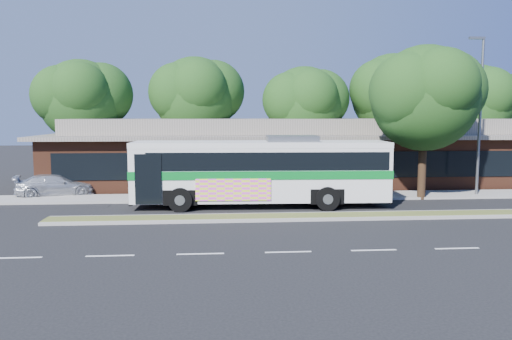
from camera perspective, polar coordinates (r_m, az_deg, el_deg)
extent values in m
plane|color=black|center=(22.70, 9.45, -5.70)|extent=(120.00, 120.00, 0.00)
cube|color=#444D20|center=(23.25, 9.10, -5.22)|extent=(26.00, 1.10, 0.15)
cube|color=gray|center=(28.84, 6.40, -2.99)|extent=(44.00, 2.60, 0.12)
cube|color=black|center=(34.29, -26.00, -2.21)|extent=(14.00, 12.00, 0.01)
cube|color=#4F2718|center=(35.10, 4.40, 1.20)|extent=(32.00, 10.00, 3.20)
cube|color=#696258|center=(35.00, 4.43, 4.01)|extent=(33.20, 11.20, 0.24)
cube|color=#696258|center=(34.98, 4.43, 5.04)|extent=(30.00, 8.00, 1.00)
cube|color=black|center=(30.16, 5.88, 0.56)|extent=(30.00, 0.06, 1.60)
cylinder|color=slate|center=(31.37, 24.22, 5.39)|extent=(0.16, 0.16, 9.00)
cube|color=slate|center=(31.48, 23.93, 13.63)|extent=(0.90, 0.18, 0.14)
cylinder|color=black|center=(37.88, -19.14, 1.84)|extent=(0.44, 0.44, 3.99)
sphere|color=#203F15|center=(37.80, -19.35, 7.50)|extent=(5.80, 5.80, 5.80)
sphere|color=#203F15|center=(37.93, -17.28, 8.26)|extent=(4.52, 4.52, 4.52)
cylinder|color=black|center=(37.67, -6.89, 2.28)|extent=(0.44, 0.44, 4.20)
sphere|color=#203F15|center=(37.61, -6.97, 8.22)|extent=(6.00, 6.00, 6.00)
sphere|color=#203F15|center=(38.04, -4.90, 8.94)|extent=(4.68, 4.68, 4.68)
cylinder|color=black|center=(37.21, 5.45, 1.93)|extent=(0.44, 0.44, 3.78)
sphere|color=#203F15|center=(37.12, 5.51, 7.43)|extent=(5.60, 5.60, 5.60)
sphere|color=#203F15|center=(37.78, 7.31, 8.07)|extent=(4.37, 4.37, 4.37)
cylinder|color=black|center=(39.95, 15.16, 2.48)|extent=(0.44, 0.44, 4.41)
sphere|color=#203F15|center=(39.90, 15.33, 8.32)|extent=(6.20, 6.20, 6.20)
sphere|color=#203F15|center=(40.85, 16.99, 8.91)|extent=(4.84, 4.84, 4.84)
cylinder|color=black|center=(41.47, 23.45, 1.94)|extent=(0.44, 0.44, 3.86)
sphere|color=#203F15|center=(41.39, 23.67, 7.01)|extent=(5.80, 5.80, 5.80)
sphere|color=#203F15|center=(42.41, 24.99, 7.55)|extent=(4.52, 4.52, 4.52)
cube|color=silver|center=(25.60, 0.51, -0.07)|extent=(13.00, 3.19, 2.97)
cube|color=black|center=(25.56, 1.24, 1.26)|extent=(11.97, 3.21, 0.89)
cube|color=silver|center=(25.49, 0.52, 2.96)|extent=(13.03, 3.21, 0.28)
cube|color=#046C21|center=(25.61, 0.51, -0.27)|extent=(13.07, 3.25, 0.41)
cube|color=black|center=(26.04, -13.87, 0.64)|extent=(0.15, 2.42, 1.84)
cube|color=black|center=(26.67, 14.56, 1.50)|extent=(0.14, 2.25, 1.19)
cube|color=#F748E3|center=(24.27, -2.62, -2.26)|extent=(3.66, 0.18, 1.08)
cube|color=slate|center=(25.61, 4.14, 3.59)|extent=(2.64, 1.81, 0.32)
cylinder|color=black|center=(24.54, -8.66, -3.38)|extent=(1.20, 0.43, 1.18)
cylinder|color=black|center=(27.20, -8.06, -2.44)|extent=(1.20, 0.43, 1.18)
cylinder|color=black|center=(24.82, 8.15, -3.27)|extent=(1.20, 0.43, 1.18)
cylinder|color=black|center=(27.45, 7.11, -2.34)|extent=(1.20, 0.43, 1.18)
imported|color=silver|center=(31.20, -21.90, -1.62)|extent=(4.74, 2.83, 1.29)
cylinder|color=black|center=(29.30, 18.46, 0.58)|extent=(0.44, 0.44, 3.88)
sphere|color=#203F15|center=(29.19, 18.71, 7.78)|extent=(5.80, 5.80, 5.80)
sphere|color=#203F15|center=(30.13, 20.72, 8.53)|extent=(4.52, 4.52, 4.52)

